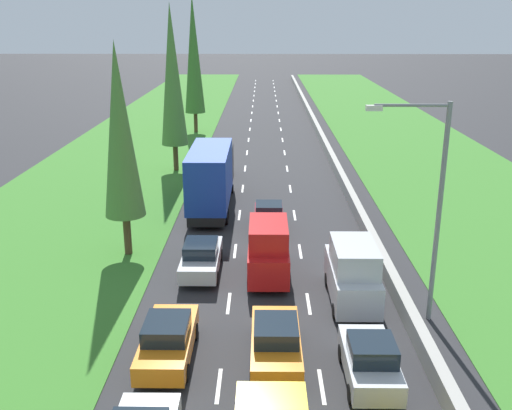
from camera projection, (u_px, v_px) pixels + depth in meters
ground_plane at (265, 134)px, 62.51m from camera, size 300.00×300.00×0.00m
grass_verge_left at (149, 134)px, 62.64m from camera, size 14.00×140.00×0.04m
grass_verge_right at (399, 135)px, 62.34m from camera, size 14.00×140.00×0.04m
median_barrier at (318, 131)px, 62.31m from camera, size 0.44×120.00×0.85m
lane_markings at (265, 134)px, 62.50m from camera, size 3.64×116.00×0.01m
orange_sedan_left_lane at (168, 340)px, 21.00m from camera, size 1.82×4.50×1.64m
silver_sedan_left_lane_third at (201, 257)px, 28.27m from camera, size 1.82×4.50×1.64m
orange_sedan_centre_lane at (276, 341)px, 20.88m from camera, size 1.82×4.50×1.64m
red_van_centre_lane at (268, 249)px, 27.66m from camera, size 1.96×4.90×2.82m
blue_box_truck_left_lane at (211, 176)px, 37.46m from camera, size 2.46×9.40×4.18m
silver_hatchback_right_lane at (370, 360)px, 19.67m from camera, size 1.74×3.90×1.72m
maroon_hatchback_centre_lane at (269, 217)px, 33.96m from camera, size 1.74×3.90×1.72m
blue_hatchback_left_lane at (219, 166)px, 45.63m from camera, size 1.74×3.90×1.72m
silver_van_right_lane at (353, 273)px, 25.10m from camera, size 1.96×4.90×2.82m
poplar_tree_second at (120, 132)px, 28.73m from camera, size 2.07×2.07×11.00m
poplar_tree_third at (172, 76)px, 45.31m from camera, size 2.13×2.13×13.18m
poplar_tree_fourth at (194, 55)px, 61.09m from camera, size 2.16×2.16×14.43m
street_light_mast at (431, 199)px, 22.53m from camera, size 3.20×0.28×9.00m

